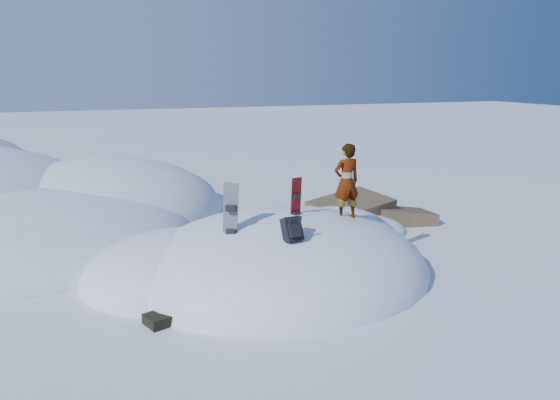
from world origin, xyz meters
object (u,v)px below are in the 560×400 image
object	(u,v)px
backpack	(292,229)
person	(347,182)
snowboard_red	(296,207)
snowboard_dark	(230,223)

from	to	relation	value
backpack	person	distance (m)	2.25
person	snowboard_red	bearing A→B (deg)	-4.53
snowboard_red	person	distance (m)	1.32
backpack	snowboard_dark	bearing A→B (deg)	134.06
snowboard_dark	person	distance (m)	2.92
snowboard_red	backpack	world-z (taller)	snowboard_red
snowboard_dark	backpack	bearing A→B (deg)	-4.50
backpack	person	bearing A→B (deg)	26.64
snowboard_red	backpack	bearing A→B (deg)	-130.03
snowboard_red	snowboard_dark	xyz separation A→B (m)	(-1.62, -0.39, -0.10)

